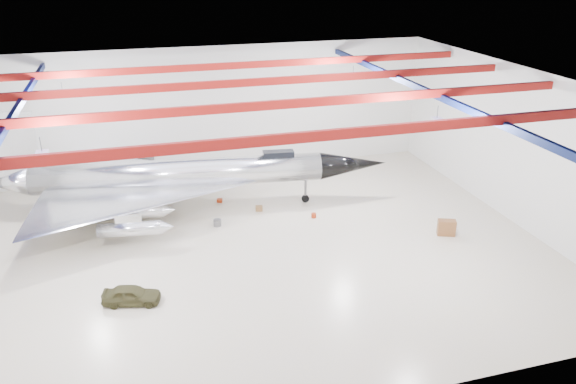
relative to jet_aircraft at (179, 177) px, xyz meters
name	(u,v)px	position (x,y,z in m)	size (l,w,h in m)	color
floor	(240,250)	(2.99, -7.43, -2.65)	(40.00, 40.00, 0.00)	beige
wall_back	(203,112)	(2.99, 7.57, 2.85)	(40.00, 40.00, 0.00)	silver
wall_right	(513,144)	(22.99, -7.43, 2.85)	(30.00, 30.00, 0.00)	silver
ceiling	(234,84)	(2.99, -7.43, 8.35)	(40.00, 40.00, 0.00)	#0A0F38
ceiling_structure	(234,96)	(2.99, -7.43, 7.67)	(39.50, 29.50, 1.08)	maroon
jet_aircraft	(179,177)	(0.00, 0.00, 0.00)	(29.64, 19.04, 8.09)	silver
jeep	(131,295)	(-4.03, -11.77, -2.11)	(1.29, 3.20, 1.09)	#3D3A1E
desk	(446,228)	(17.19, -9.28, -2.10)	(1.21, 0.61, 1.11)	brown
crate_ply	(132,223)	(-3.76, -1.76, -2.48)	(0.51, 0.41, 0.35)	olive
toolbox_red	(220,200)	(3.01, 0.58, -2.51)	(0.40, 0.32, 0.28)	#9C2C0F
engine_drum	(217,223)	(2.16, -3.50, -2.41)	(0.55, 0.55, 0.49)	#59595B
parts_bin	(259,208)	(5.63, -1.82, -2.47)	(0.53, 0.43, 0.37)	olive
crate_small	(105,231)	(-5.57, -2.30, -2.53)	(0.35, 0.28, 0.24)	#59595B
tool_chest	(314,215)	(9.24, -4.12, -2.49)	(0.37, 0.37, 0.34)	#9C2C0F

